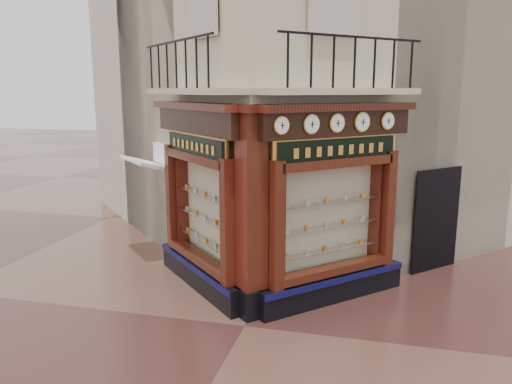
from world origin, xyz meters
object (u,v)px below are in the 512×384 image
(clock_c, at_px, (337,123))
(clock_d, at_px, (362,122))
(clock_e, at_px, (388,121))
(clock_a, at_px, (281,125))
(signboard_left, at_px, (195,146))
(awning, at_px, (153,258))
(signboard_right, at_px, (338,150))
(corner_pilaster, at_px, (252,216))
(clock_b, at_px, (311,124))

(clock_c, xyz_separation_m, clock_d, (0.44, 0.44, 0.00))
(clock_d, bearing_deg, clock_e, -0.00)
(clock_a, xyz_separation_m, clock_d, (1.32, 1.32, 0.00))
(clock_c, bearing_deg, signboard_left, 131.33)
(awning, xyz_separation_m, signboard_right, (4.75, -1.57, 3.10))
(clock_a, bearing_deg, corner_pilaster, 129.54)
(clock_d, bearing_deg, clock_a, -180.00)
(clock_c, relative_size, clock_e, 1.02)
(clock_a, height_order, signboard_left, clock_a)
(corner_pilaster, xyz_separation_m, signboard_left, (-1.46, 1.01, 1.15))
(signboard_right, bearing_deg, corner_pilaster, 169.75)
(clock_c, height_order, signboard_right, clock_c)
(signboard_left, bearing_deg, corner_pilaster, -169.75)
(corner_pilaster, bearing_deg, clock_b, -23.06)
(corner_pilaster, bearing_deg, signboard_left, 100.25)
(clock_e, xyz_separation_m, signboard_left, (-3.81, -0.74, -0.52))
(clock_b, bearing_deg, clock_d, 0.00)
(clock_a, bearing_deg, clock_e, 0.00)
(clock_d, relative_size, clock_e, 1.10)
(clock_b, height_order, awning, clock_b)
(clock_d, relative_size, signboard_right, 0.18)
(awning, distance_m, signboard_right, 5.89)
(clock_d, xyz_separation_m, signboard_right, (-0.41, -0.25, -0.52))
(signboard_right, bearing_deg, clock_b, -171.58)
(awning, height_order, signboard_right, signboard_right)
(corner_pilaster, relative_size, clock_e, 11.32)
(clock_e, bearing_deg, clock_d, 180.00)
(awning, relative_size, signboard_left, 0.83)
(clock_b, distance_m, awning, 6.03)
(clock_a, distance_m, clock_d, 1.87)
(corner_pilaster, height_order, clock_c, corner_pilaster)
(signboard_left, relative_size, signboard_right, 0.93)
(corner_pilaster, height_order, clock_d, corner_pilaster)
(awning, bearing_deg, signboard_left, -175.64)
(clock_c, distance_m, clock_d, 0.62)
(clock_b, xyz_separation_m, clock_e, (1.34, 1.34, 0.00))
(signboard_left, height_order, signboard_right, signboard_right)
(clock_a, bearing_deg, clock_b, 0.00)
(clock_b, relative_size, clock_e, 1.03)
(clock_d, distance_m, signboard_right, 0.71)
(clock_d, height_order, signboard_right, clock_d)
(corner_pilaster, distance_m, clock_e, 3.38)
(corner_pilaster, bearing_deg, awning, 96.86)
(clock_a, height_order, signboard_right, clock_a)
(clock_b, xyz_separation_m, awning, (-4.30, 2.18, -3.62))
(clock_b, xyz_separation_m, signboard_left, (-2.47, 0.61, -0.52))
(clock_d, bearing_deg, clock_b, -180.00)
(corner_pilaster, distance_m, clock_c, 2.35)
(clock_a, bearing_deg, awning, 100.54)
(clock_d, height_order, awning, clock_d)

